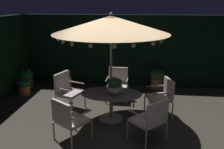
{
  "coord_description": "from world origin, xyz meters",
  "views": [
    {
      "loc": [
        0.42,
        -5.07,
        2.82
      ],
      "look_at": [
        -0.24,
        0.57,
        1.12
      ],
      "focal_mm": 38.46,
      "sensor_mm": 36.0,
      "label": 1
    }
  ],
  "objects_px": {
    "patio_umbrella": "(111,25)",
    "potted_plant_right_near": "(66,78)",
    "potted_plant_back_center": "(114,82)",
    "patio_chair_southeast": "(162,94)",
    "potted_plant_back_right": "(26,78)",
    "potted_plant_left_near": "(24,87)",
    "potted_plant_back_left": "(157,78)",
    "patio_chair_northeast": "(68,118)",
    "patio_chair_south": "(118,82)",
    "patio_chair_north": "(67,89)",
    "centerpiece_planter": "(115,85)",
    "patio_dining_table": "(111,99)",
    "patio_chair_east": "(151,118)"
  },
  "relations": [
    {
      "from": "patio_chair_north",
      "to": "centerpiece_planter",
      "type": "bearing_deg",
      "value": -22.5
    },
    {
      "from": "patio_chair_northeast",
      "to": "potted_plant_right_near",
      "type": "xyz_separation_m",
      "value": [
        -1.07,
        3.32,
        -0.23
      ]
    },
    {
      "from": "centerpiece_planter",
      "to": "patio_umbrella",
      "type": "bearing_deg",
      "value": 131.37
    },
    {
      "from": "patio_dining_table",
      "to": "potted_plant_left_near",
      "type": "xyz_separation_m",
      "value": [
        -2.95,
        1.35,
        -0.29
      ]
    },
    {
      "from": "potted_plant_back_right",
      "to": "patio_chair_southeast",
      "type": "bearing_deg",
      "value": -20.93
    },
    {
      "from": "potted_plant_back_center",
      "to": "centerpiece_planter",
      "type": "bearing_deg",
      "value": -83.82
    },
    {
      "from": "patio_chair_north",
      "to": "potted_plant_back_center",
      "type": "relative_size",
      "value": 1.92
    },
    {
      "from": "patio_chair_northeast",
      "to": "potted_plant_back_left",
      "type": "distance_m",
      "value": 4.1
    },
    {
      "from": "patio_umbrella",
      "to": "potted_plant_back_right",
      "type": "relative_size",
      "value": 4.47
    },
    {
      "from": "patio_umbrella",
      "to": "potted_plant_back_center",
      "type": "relative_size",
      "value": 4.96
    },
    {
      "from": "patio_dining_table",
      "to": "potted_plant_back_left",
      "type": "xyz_separation_m",
      "value": [
        1.27,
        2.46,
        -0.16
      ]
    },
    {
      "from": "patio_chair_south",
      "to": "potted_plant_left_near",
      "type": "relative_size",
      "value": 1.93
    },
    {
      "from": "patio_chair_northeast",
      "to": "patio_chair_south",
      "type": "relative_size",
      "value": 0.99
    },
    {
      "from": "patio_dining_table",
      "to": "potted_plant_left_near",
      "type": "relative_size",
      "value": 3.03
    },
    {
      "from": "patio_chair_east",
      "to": "potted_plant_back_center",
      "type": "bearing_deg",
      "value": 109.28
    },
    {
      "from": "patio_umbrella",
      "to": "potted_plant_back_left",
      "type": "bearing_deg",
      "value": 62.61
    },
    {
      "from": "patio_umbrella",
      "to": "potted_plant_right_near",
      "type": "relative_size",
      "value": 4.29
    },
    {
      "from": "patio_chair_south",
      "to": "patio_chair_southeast",
      "type": "bearing_deg",
      "value": -37.64
    },
    {
      "from": "patio_umbrella",
      "to": "patio_chair_northeast",
      "type": "height_order",
      "value": "patio_umbrella"
    },
    {
      "from": "patio_umbrella",
      "to": "patio_chair_south",
      "type": "xyz_separation_m",
      "value": [
        0.03,
        1.34,
        -1.8
      ]
    },
    {
      "from": "patio_chair_south",
      "to": "potted_plant_back_left",
      "type": "bearing_deg",
      "value": 42.17
    },
    {
      "from": "patio_chair_northeast",
      "to": "potted_plant_back_left",
      "type": "bearing_deg",
      "value": 60.22
    },
    {
      "from": "patio_umbrella",
      "to": "patio_dining_table",
      "type": "bearing_deg",
      "value": 72.26
    },
    {
      "from": "patio_dining_table",
      "to": "potted_plant_back_center",
      "type": "xyz_separation_m",
      "value": [
        -0.14,
        2.15,
        -0.26
      ]
    },
    {
      "from": "patio_chair_east",
      "to": "potted_plant_back_left",
      "type": "xyz_separation_m",
      "value": [
        0.33,
        3.41,
        -0.19
      ]
    },
    {
      "from": "potted_plant_left_near",
      "to": "potted_plant_back_left",
      "type": "bearing_deg",
      "value": 14.7
    },
    {
      "from": "potted_plant_right_near",
      "to": "potted_plant_left_near",
      "type": "bearing_deg",
      "value": -142.02
    },
    {
      "from": "patio_chair_east",
      "to": "potted_plant_right_near",
      "type": "distance_m",
      "value": 4.22
    },
    {
      "from": "patio_umbrella",
      "to": "centerpiece_planter",
      "type": "height_order",
      "value": "patio_umbrella"
    },
    {
      "from": "potted_plant_back_left",
      "to": "potted_plant_back_right",
      "type": "bearing_deg",
      "value": -175.39
    },
    {
      "from": "patio_chair_north",
      "to": "patio_dining_table",
      "type": "bearing_deg",
      "value": -19.59
    },
    {
      "from": "patio_chair_south",
      "to": "potted_plant_back_right",
      "type": "distance_m",
      "value": 3.35
    },
    {
      "from": "patio_chair_southeast",
      "to": "potted_plant_right_near",
      "type": "xyz_separation_m",
      "value": [
        -3.1,
        1.85,
        -0.26
      ]
    },
    {
      "from": "patio_chair_south",
      "to": "potted_plant_back_left",
      "type": "relative_size",
      "value": 1.41
    },
    {
      "from": "centerpiece_planter",
      "to": "potted_plant_back_left",
      "type": "height_order",
      "value": "centerpiece_planter"
    },
    {
      "from": "patio_umbrella",
      "to": "patio_chair_south",
      "type": "distance_m",
      "value": 2.24
    },
    {
      "from": "patio_chair_northeast",
      "to": "patio_chair_southeast",
      "type": "distance_m",
      "value": 2.52
    },
    {
      "from": "patio_chair_south",
      "to": "potted_plant_back_left",
      "type": "distance_m",
      "value": 1.68
    },
    {
      "from": "patio_umbrella",
      "to": "potted_plant_back_center",
      "type": "height_order",
      "value": "patio_umbrella"
    },
    {
      "from": "patio_chair_southeast",
      "to": "patio_umbrella",
      "type": "bearing_deg",
      "value": -163.53
    },
    {
      "from": "patio_chair_north",
      "to": "patio_chair_south",
      "type": "bearing_deg",
      "value": 34.45
    },
    {
      "from": "potted_plant_back_left",
      "to": "patio_chair_east",
      "type": "bearing_deg",
      "value": -95.61
    },
    {
      "from": "patio_chair_northeast",
      "to": "potted_plant_back_center",
      "type": "distance_m",
      "value": 3.32
    },
    {
      "from": "potted_plant_left_near",
      "to": "potted_plant_right_near",
      "type": "height_order",
      "value": "potted_plant_right_near"
    },
    {
      "from": "patio_chair_northeast",
      "to": "potted_plant_back_right",
      "type": "relative_size",
      "value": 1.59
    },
    {
      "from": "patio_chair_southeast",
      "to": "potted_plant_left_near",
      "type": "bearing_deg",
      "value": 167.01
    },
    {
      "from": "patio_dining_table",
      "to": "patio_chair_southeast",
      "type": "height_order",
      "value": "patio_chair_southeast"
    },
    {
      "from": "patio_chair_east",
      "to": "potted_plant_back_center",
      "type": "height_order",
      "value": "patio_chair_east"
    },
    {
      "from": "potted_plant_right_near",
      "to": "potted_plant_back_left",
      "type": "bearing_deg",
      "value": 4.3
    },
    {
      "from": "potted_plant_back_center",
      "to": "potted_plant_left_near",
      "type": "xyz_separation_m",
      "value": [
        -2.8,
        -0.8,
        -0.03
      ]
    }
  ]
}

